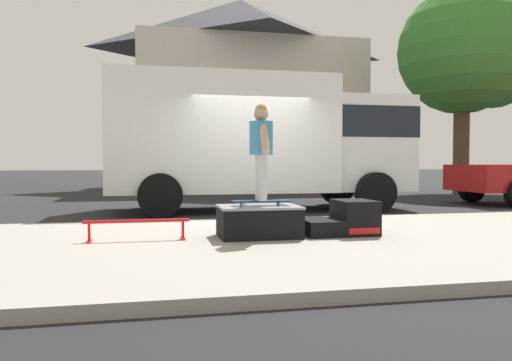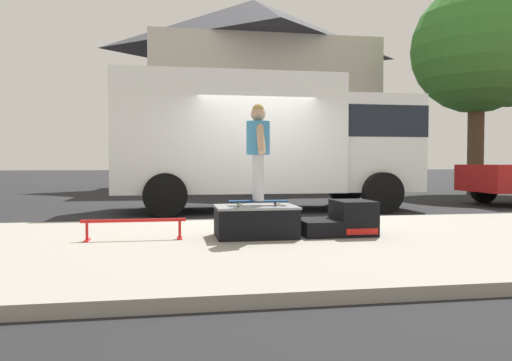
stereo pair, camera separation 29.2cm
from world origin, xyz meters
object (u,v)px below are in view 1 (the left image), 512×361
skateboard (261,201)px  street_tree_main (469,55)px  kicker_ramp (344,220)px  skate_box (259,220)px  grind_rail (137,225)px  skater_kid (261,144)px  box_truck (262,137)px

skateboard → street_tree_main: size_ratio=0.11×
kicker_ramp → street_tree_main: (8.73, 9.65, 4.72)m
kicker_ramp → skateboard: 1.20m
kicker_ramp → street_tree_main: bearing=47.9°
skate_box → grind_rail: 1.58m
kicker_ramp → skater_kid: bearing=179.1°
kicker_ramp → skater_kid: skater_kid is taller
box_truck → street_tree_main: street_tree_main is taller
skate_box → grind_rail: skate_box is taller
skater_kid → box_truck: box_truck is taller
skate_box → kicker_ramp: 1.21m
box_truck → street_tree_main: bearing=28.4°
kicker_ramp → grind_rail: bearing=179.1°
skate_box → skater_kid: (0.04, 0.02, 1.02)m
grind_rail → street_tree_main: size_ratio=0.18×
skate_box → skater_kid: 1.02m
skateboard → street_tree_main: 14.51m
street_tree_main → grind_rail: bearing=-140.1°
box_truck → skate_box: bearing=-103.1°
kicker_ramp → box_truck: bearing=90.8°
skate_box → street_tree_main: street_tree_main is taller
skateboard → street_tree_main: (9.90, 9.63, 4.45)m
skateboard → box_truck: (1.10, 4.88, 1.11)m
kicker_ramp → grind_rail: size_ratio=0.75×
kicker_ramp → skate_box: bearing=180.0°
kicker_ramp → box_truck: (-0.07, 4.90, 1.39)m
grind_rail → skater_kid: 1.92m
skater_kid → box_truck: size_ratio=0.19×
box_truck → street_tree_main: 10.54m
box_truck → kicker_ramp: bearing=-89.2°
skate_box → street_tree_main: bearing=44.2°
grind_rail → box_truck: size_ratio=0.19×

